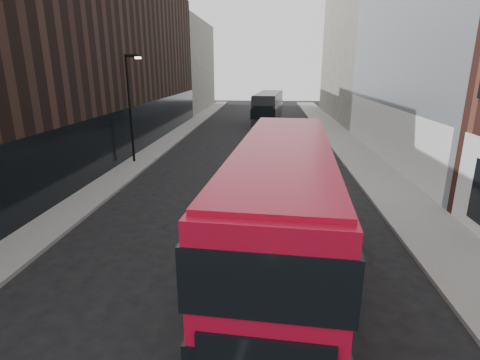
% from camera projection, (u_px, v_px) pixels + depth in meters
% --- Properties ---
extents(sidewalk_right, '(3.00, 80.00, 0.15)m').
position_uv_depth(sidewalk_right, '(347.00, 145.00, 31.32)').
color(sidewalk_right, slate).
rests_on(sidewalk_right, ground).
extents(sidewalk_left, '(2.00, 80.00, 0.15)m').
position_uv_depth(sidewalk_left, '(166.00, 143.00, 32.47)').
color(sidewalk_left, slate).
rests_on(sidewalk_left, ground).
extents(building_modern_block, '(5.03, 22.00, 20.00)m').
position_uv_depth(building_modern_block, '(434.00, 11.00, 24.37)').
color(building_modern_block, gray).
rests_on(building_modern_block, ground).
extents(building_victorian, '(6.50, 24.00, 21.00)m').
position_uv_depth(building_victorian, '(355.00, 40.00, 46.41)').
color(building_victorian, '#625E56').
rests_on(building_victorian, ground).
extents(building_left_mid, '(5.00, 24.00, 14.00)m').
position_uv_depth(building_left_mid, '(139.00, 60.00, 35.50)').
color(building_left_mid, black).
rests_on(building_left_mid, ground).
extents(building_left_far, '(5.00, 20.00, 13.00)m').
position_uv_depth(building_left_far, '(188.00, 66.00, 56.65)').
color(building_left_far, '#625E56').
rests_on(building_left_far, ground).
extents(street_lamp, '(1.06, 0.22, 7.00)m').
position_uv_depth(street_lamp, '(131.00, 102.00, 24.62)').
color(street_lamp, black).
rests_on(street_lamp, sidewalk_left).
extents(red_bus, '(3.40, 11.05, 4.40)m').
position_uv_depth(red_bus, '(282.00, 211.00, 10.58)').
color(red_bus, maroon).
rests_on(red_bus, ground).
extents(grey_bus, '(3.68, 11.21, 3.56)m').
position_uv_depth(grey_bus, '(268.00, 107.00, 43.50)').
color(grey_bus, black).
rests_on(grey_bus, ground).
extents(car_a, '(1.61, 3.70, 1.24)m').
position_uv_depth(car_a, '(268.00, 173.00, 21.22)').
color(car_a, black).
rests_on(car_a, ground).
extents(car_b, '(1.65, 4.46, 1.46)m').
position_uv_depth(car_b, '(295.00, 138.00, 30.82)').
color(car_b, gray).
rests_on(car_b, ground).
extents(car_c, '(2.15, 4.87, 1.39)m').
position_uv_depth(car_c, '(281.00, 130.00, 35.01)').
color(car_c, black).
rests_on(car_c, ground).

